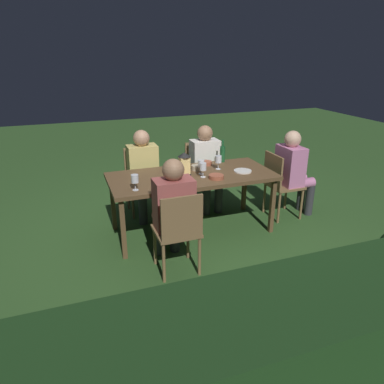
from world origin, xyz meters
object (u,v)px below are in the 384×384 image
at_px(chair_side_left_a, 201,170).
at_px(bowl_bread, 197,167).
at_px(chair_head_near, 280,182).
at_px(plate_a, 184,183).
at_px(person_in_mustard, 144,170).
at_px(lantern_centerpiece, 184,162).
at_px(chair_side_left_b, 141,177).
at_px(person_in_pink, 294,169).
at_px(plate_b, 243,171).
at_px(dining_table, 192,179).
at_px(wine_glass_e, 218,160).
at_px(person_in_cream, 206,164).
at_px(green_bottle_on_table, 222,154).
at_px(wine_glass_b, 135,179).
at_px(bowl_dip, 179,165).
at_px(person_in_rust, 172,207).
at_px(bowl_salad, 216,177).
at_px(chair_side_right_b, 178,230).
at_px(wine_glass_a, 171,169).
at_px(wine_glass_d, 203,167).
at_px(wine_glass_c, 201,164).
at_px(bowl_olives, 206,163).

xyz_separation_m(chair_side_left_a, bowl_bread, (0.32, 0.67, 0.27)).
height_order(chair_head_near, plate_a, chair_head_near).
bearing_deg(person_in_mustard, lantern_centerpiece, 121.08).
height_order(chair_side_left_b, plate_a, chair_side_left_b).
height_order(person_in_pink, plate_b, person_in_pink).
bearing_deg(dining_table, lantern_centerpiece, -25.70).
xyz_separation_m(wine_glass_e, bowl_bread, (0.26, -0.06, -0.09)).
bearing_deg(person_in_cream, dining_table, 55.26).
distance_m(dining_table, person_in_pink, 1.41).
xyz_separation_m(dining_table, green_bottle_on_table, (-0.55, -0.36, 0.16)).
relative_size(wine_glass_b, wine_glass_e, 1.00).
bearing_deg(chair_side_left_b, bowl_dip, 126.55).
distance_m(chair_head_near, bowl_bread, 1.14).
height_order(bowl_bread, bowl_dip, same).
distance_m(lantern_centerpiece, wine_glass_e, 0.46).
bearing_deg(person_in_cream, person_in_mustard, 0.00).
xyz_separation_m(person_in_rust, bowl_salad, (-0.65, -0.40, 0.11)).
xyz_separation_m(chair_side_right_b, bowl_dip, (-0.38, -1.14, 0.27)).
distance_m(chair_side_right_b, wine_glass_a, 0.86).
distance_m(chair_head_near, wine_glass_e, 0.92).
bearing_deg(lantern_centerpiece, chair_side_right_b, 67.62).
xyz_separation_m(wine_glass_b, bowl_bread, (-0.84, -0.42, -0.09)).
bearing_deg(dining_table, chair_side_left_b, -62.15).
xyz_separation_m(dining_table, bowl_salad, (-0.21, 0.22, 0.08)).
bearing_deg(bowl_dip, person_in_rust, 68.24).
bearing_deg(wine_glass_b, green_bottle_on_table, -153.48).
distance_m(chair_side_left_a, wine_glass_b, 1.63).
xyz_separation_m(person_in_pink, wine_glass_e, (1.04, -0.09, 0.21)).
xyz_separation_m(chair_side_right_b, chair_side_left_b, (0.00, -1.64, 0.00)).
distance_m(person_in_mustard, wine_glass_d, 0.94).
xyz_separation_m(person_in_mustard, bowl_salad, (-0.65, 0.85, 0.11)).
height_order(wine_glass_e, bowl_bread, wine_glass_e).
xyz_separation_m(person_in_cream, wine_glass_a, (0.71, 0.68, 0.21)).
relative_size(wine_glass_a, wine_glass_c, 1.00).
relative_size(person_in_mustard, wine_glass_b, 6.80).
xyz_separation_m(person_in_cream, plate_b, (-0.18, 0.72, 0.10)).
height_order(green_bottle_on_table, wine_glass_d, green_bottle_on_table).
relative_size(chair_side_right_b, chair_side_left_b, 1.00).
bearing_deg(person_in_mustard, chair_head_near, 159.19).
bearing_deg(chair_side_left_b, person_in_mustard, 90.00).
relative_size(chair_side_left_b, wine_glass_e, 5.15).
relative_size(wine_glass_a, bowl_salad, 1.00).
xyz_separation_m(chair_side_left_a, green_bottle_on_table, (-0.12, 0.46, 0.35)).
xyz_separation_m(chair_side_left_b, wine_glass_e, (-0.81, 0.73, 0.36)).
height_order(person_in_pink, bowl_bread, person_in_pink).
bearing_deg(dining_table, wine_glass_b, 20.66).
height_order(person_in_rust, person_in_mustard, same).
distance_m(chair_side_right_b, wine_glass_d, 0.94).
bearing_deg(dining_table, wine_glass_a, 10.96).
relative_size(plate_a, bowl_olives, 1.68).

